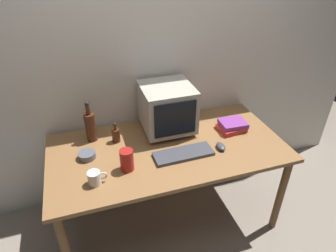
% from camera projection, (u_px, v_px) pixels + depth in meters
% --- Properties ---
extents(ground_plane, '(6.00, 6.00, 0.00)m').
position_uv_depth(ground_plane, '(168.00, 215.00, 2.54)').
color(ground_plane, gray).
extents(back_wall, '(4.00, 0.08, 2.50)m').
position_uv_depth(back_wall, '(148.00, 57.00, 2.26)').
color(back_wall, silver).
rests_on(back_wall, ground).
extents(desk, '(1.71, 0.86, 0.74)m').
position_uv_depth(desk, '(168.00, 155.00, 2.18)').
color(desk, olive).
rests_on(desk, ground).
extents(crt_monitor, '(0.38, 0.39, 0.37)m').
position_uv_depth(crt_monitor, '(167.00, 108.00, 2.24)').
color(crt_monitor, '#B2AD9E').
rests_on(crt_monitor, desk).
extents(keyboard, '(0.42, 0.16, 0.02)m').
position_uv_depth(keyboard, '(184.00, 154.00, 2.05)').
color(keyboard, '#3F3F47').
rests_on(keyboard, desk).
extents(computer_mouse, '(0.07, 0.10, 0.04)m').
position_uv_depth(computer_mouse, '(221.00, 147.00, 2.11)').
color(computer_mouse, '#3F3F47').
rests_on(computer_mouse, desk).
extents(bottle_tall, '(0.08, 0.08, 0.32)m').
position_uv_depth(bottle_tall, '(90.00, 126.00, 2.15)').
color(bottle_tall, '#472314').
rests_on(bottle_tall, desk).
extents(bottle_short, '(0.06, 0.06, 0.16)m').
position_uv_depth(bottle_short, '(116.00, 135.00, 2.17)').
color(bottle_short, '#472314').
rests_on(bottle_short, desk).
extents(book_stack, '(0.22, 0.18, 0.07)m').
position_uv_depth(book_stack, '(232.00, 126.00, 2.31)').
color(book_stack, red).
rests_on(book_stack, desk).
extents(mug, '(0.12, 0.08, 0.09)m').
position_uv_depth(mug, '(95.00, 178.00, 1.79)').
color(mug, white).
rests_on(mug, desk).
extents(cd_spindle, '(0.12, 0.12, 0.04)m').
position_uv_depth(cd_spindle, '(87.00, 155.00, 2.02)').
color(cd_spindle, '#595B66').
rests_on(cd_spindle, desk).
extents(metal_canister, '(0.09, 0.09, 0.15)m').
position_uv_depth(metal_canister, '(127.00, 160.00, 1.89)').
color(metal_canister, '#A51E19').
rests_on(metal_canister, desk).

